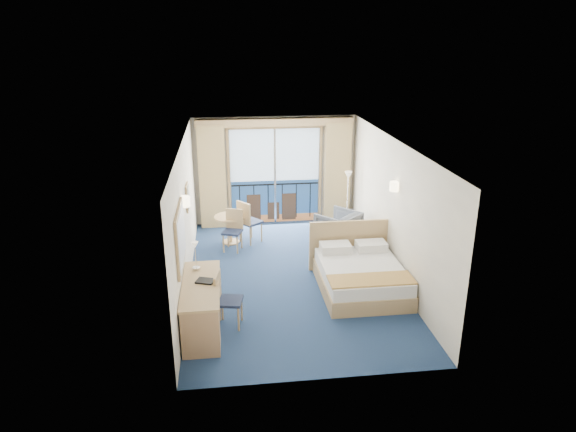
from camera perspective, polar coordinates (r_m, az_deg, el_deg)
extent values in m
plane|color=navy|center=(10.31, 0.40, -6.75)|extent=(6.50, 6.50, 0.00)
cube|color=white|center=(12.89, -1.48, 5.09)|extent=(4.00, 0.02, 2.70)
cube|color=white|center=(6.83, 4.02, -8.63)|extent=(4.00, 0.02, 2.70)
cube|color=white|center=(9.75, -11.38, -0.14)|extent=(0.02, 6.50, 2.70)
cube|color=white|center=(10.23, 11.65, 0.80)|extent=(0.02, 6.50, 2.70)
cube|color=white|center=(9.43, 0.44, 8.18)|extent=(4.00, 6.50, 0.02)
cube|color=navy|center=(13.07, -1.43, 1.69)|extent=(2.20, 0.02, 1.08)
cube|color=#C1DFFE|center=(12.75, -1.48, 6.83)|extent=(2.20, 0.02, 1.32)
cube|color=#A15E32|center=(13.22, -1.41, -0.20)|extent=(2.20, 0.02, 0.20)
cube|color=black|center=(12.94, -1.44, 3.54)|extent=(2.20, 0.02, 0.04)
cube|color=tan|center=(12.61, -1.50, 9.93)|extent=(2.36, 0.03, 0.12)
cube|color=tan|center=(12.83, -6.58, 4.20)|extent=(0.06, 0.03, 2.40)
cube|color=tan|center=(13.04, 3.60, 4.55)|extent=(0.06, 0.03, 2.40)
cube|color=silver|center=(12.88, -1.45, 4.39)|extent=(0.05, 0.02, 2.40)
cube|color=#362418|center=(13.15, 0.10, 1.08)|extent=(0.35, 0.02, 0.70)
cube|color=#362418|center=(13.07, -3.82, 0.92)|extent=(0.35, 0.02, 0.70)
cube|color=#362418|center=(13.14, -1.63, 0.59)|extent=(0.30, 0.02, 0.45)
cube|color=black|center=(13.02, -5.37, 1.49)|extent=(0.02, 0.01, 0.90)
cube|color=black|center=(13.03, -3.79, 1.55)|extent=(0.02, 0.01, 0.90)
cube|color=black|center=(13.06, -2.21, 1.61)|extent=(0.03, 0.01, 0.90)
cube|color=black|center=(13.09, -0.64, 1.68)|extent=(0.03, 0.01, 0.90)
cube|color=black|center=(13.13, 0.92, 1.74)|extent=(0.02, 0.01, 0.90)
cube|color=black|center=(13.18, 2.47, 1.79)|extent=(0.02, 0.01, 0.90)
cube|color=tan|center=(12.67, -8.40, 4.28)|extent=(0.65, 0.22, 2.55)
cube|color=tan|center=(12.97, 5.46, 4.75)|extent=(0.65, 0.22, 2.55)
cube|color=tan|center=(12.48, -1.45, 10.38)|extent=(3.80, 0.25, 0.18)
cube|color=tan|center=(8.27, -11.89, -2.31)|extent=(0.04, 1.25, 0.95)
cube|color=silver|center=(8.27, -11.73, -2.30)|extent=(0.01, 1.12, 0.82)
cube|color=tan|center=(10.09, -11.12, 2.06)|extent=(0.03, 0.42, 0.52)
cube|color=slate|center=(10.09, -11.00, 2.07)|extent=(0.01, 0.34, 0.44)
cylinder|color=beige|center=(9.01, -11.39, 1.59)|extent=(0.18, 0.18, 0.18)
cylinder|color=beige|center=(9.93, 11.73, 3.24)|extent=(0.18, 0.18, 0.18)
cube|color=tan|center=(9.82, 8.12, -7.45)|extent=(1.52, 1.90, 0.28)
cube|color=silver|center=(9.71, 8.19, -6.08)|extent=(1.46, 1.84, 0.24)
cube|color=tan|center=(9.12, 9.23, -6.98)|extent=(1.50, 0.52, 0.03)
cube|color=silver|center=(10.14, 5.29, -3.53)|extent=(0.59, 0.38, 0.17)
cube|color=silver|center=(10.32, 9.21, -3.31)|extent=(0.59, 0.38, 0.17)
cube|color=tan|center=(10.54, 6.84, -3.19)|extent=(1.66, 0.06, 1.04)
cube|color=#A37D56|center=(11.16, 9.12, -3.49)|extent=(0.38, 0.36, 0.49)
cube|color=white|center=(11.05, 9.46, -2.12)|extent=(0.21, 0.17, 0.09)
imported|color=#4E555F|center=(11.80, 5.59, -1.31)|extent=(1.18, 1.18, 0.77)
cylinder|color=silver|center=(12.84, 6.49, -1.35)|extent=(0.20, 0.20, 0.03)
cylinder|color=silver|center=(12.62, 6.61, 1.53)|extent=(0.02, 0.02, 1.38)
cone|color=#EDE2C9|center=(12.42, 6.73, 4.56)|extent=(0.18, 0.18, 0.17)
cube|color=tan|center=(8.38, -9.68, -7.54)|extent=(0.60, 1.74, 0.04)
cube|color=#A37D56|center=(8.05, -9.67, -12.07)|extent=(0.57, 0.52, 0.77)
cylinder|color=tan|center=(8.78, -11.24, -9.33)|extent=(0.05, 0.05, 0.77)
cylinder|color=tan|center=(8.75, -7.71, -9.21)|extent=(0.05, 0.05, 0.77)
cylinder|color=tan|center=(9.31, -11.01, -7.55)|extent=(0.05, 0.05, 0.77)
cylinder|color=tan|center=(9.28, -7.70, -7.44)|extent=(0.05, 0.05, 0.77)
cube|color=#1B2540|center=(8.56, -6.49, -9.36)|extent=(0.47, 0.47, 0.05)
cube|color=tan|center=(8.47, -7.84, -7.82)|extent=(0.11, 0.40, 0.48)
cylinder|color=tan|center=(8.51, -5.52, -11.33)|extent=(0.03, 0.03, 0.43)
cylinder|color=tan|center=(8.79, -5.18, -10.25)|extent=(0.03, 0.03, 0.43)
cylinder|color=tan|center=(8.56, -7.72, -11.21)|extent=(0.03, 0.03, 0.43)
cylinder|color=tan|center=(8.84, -7.30, -10.14)|extent=(0.03, 0.03, 0.43)
cube|color=black|center=(8.41, -9.17, -7.13)|extent=(0.34, 0.29, 0.03)
cylinder|color=silver|center=(8.84, -10.15, -5.68)|extent=(0.13, 0.13, 0.02)
cylinder|color=silver|center=(8.75, -10.23, -4.48)|extent=(0.02, 0.02, 0.43)
cone|color=#EDE2C9|center=(8.67, -10.31, -3.20)|extent=(0.12, 0.12, 0.11)
cylinder|color=tan|center=(11.79, -6.47, -0.10)|extent=(0.72, 0.72, 0.04)
cylinder|color=tan|center=(11.90, -6.41, -1.52)|extent=(0.07, 0.07, 0.63)
cylinder|color=tan|center=(12.01, -6.35, -2.86)|extent=(0.39, 0.39, 0.03)
cube|color=#1B2540|center=(11.85, -4.18, -0.67)|extent=(0.61, 0.61, 0.05)
cube|color=tan|center=(11.63, -4.96, 0.32)|extent=(0.31, 0.36, 0.51)
cylinder|color=tan|center=(11.93, -2.96, -1.79)|extent=(0.04, 0.04, 0.46)
cylinder|color=tan|center=(12.17, -4.09, -1.38)|extent=(0.04, 0.04, 0.46)
cylinder|color=tan|center=(11.71, -4.20, -2.24)|extent=(0.04, 0.04, 0.46)
cylinder|color=tan|center=(11.95, -5.33, -1.81)|extent=(0.04, 0.04, 0.46)
cube|color=#1B2540|center=(11.41, -6.21, -1.77)|extent=(0.50, 0.50, 0.05)
cube|color=tan|center=(11.49, -5.97, -0.31)|extent=(0.38, 0.17, 0.47)
cylinder|color=tan|center=(11.41, -7.18, -3.06)|extent=(0.03, 0.03, 0.42)
cylinder|color=tan|center=(11.31, -5.66, -3.21)|extent=(0.03, 0.03, 0.42)
cylinder|color=tan|center=(11.69, -6.67, -2.48)|extent=(0.03, 0.03, 0.42)
cylinder|color=tan|center=(11.59, -5.18, -2.61)|extent=(0.03, 0.03, 0.42)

